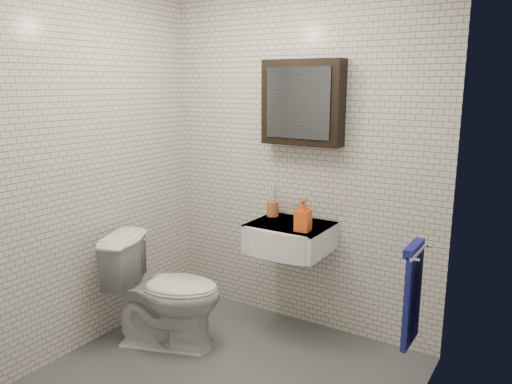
% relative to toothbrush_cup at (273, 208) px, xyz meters
% --- Properties ---
extents(ground, '(2.20, 2.00, 0.01)m').
position_rel_toothbrush_cup_xyz_m(ground, '(0.16, -0.89, -0.91)').
color(ground, '#4C4E53').
rests_on(ground, ground).
extents(room_shell, '(2.22, 2.02, 2.51)m').
position_rel_toothbrush_cup_xyz_m(room_shell, '(0.16, -0.89, 0.55)').
color(room_shell, silver).
rests_on(room_shell, ground).
extents(washbasin, '(0.55, 0.50, 0.20)m').
position_rel_toothbrush_cup_xyz_m(washbasin, '(0.21, -0.15, -0.16)').
color(washbasin, white).
rests_on(washbasin, room_shell).
extents(faucet, '(0.06, 0.20, 0.15)m').
position_rel_toothbrush_cup_xyz_m(faucet, '(0.21, 0.04, 0.00)').
color(faucet, silver).
rests_on(faucet, washbasin).
extents(mirror_cabinet, '(0.60, 0.15, 0.60)m').
position_rel_toothbrush_cup_xyz_m(mirror_cabinet, '(0.21, 0.04, 0.79)').
color(mirror_cabinet, black).
rests_on(mirror_cabinet, room_shell).
extents(towel_rail, '(0.09, 0.30, 0.58)m').
position_rel_toothbrush_cup_xyz_m(towel_rail, '(1.21, -0.54, -0.19)').
color(towel_rail, silver).
rests_on(towel_rail, room_shell).
extents(toothbrush_cup, '(0.11, 0.11, 0.25)m').
position_rel_toothbrush_cup_xyz_m(toothbrush_cup, '(0.00, 0.00, 0.00)').
color(toothbrush_cup, '#BB602E').
rests_on(toothbrush_cup, washbasin).
extents(soap_bottle, '(0.11, 0.11, 0.22)m').
position_rel_toothbrush_cup_xyz_m(soap_bottle, '(0.37, -0.23, 0.05)').
color(soap_bottle, '#DD5917').
rests_on(soap_bottle, washbasin).
extents(toilet, '(0.89, 0.69, 0.80)m').
position_rel_toothbrush_cup_xyz_m(toilet, '(-0.45, -0.72, -0.51)').
color(toilet, white).
rests_on(toilet, ground).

